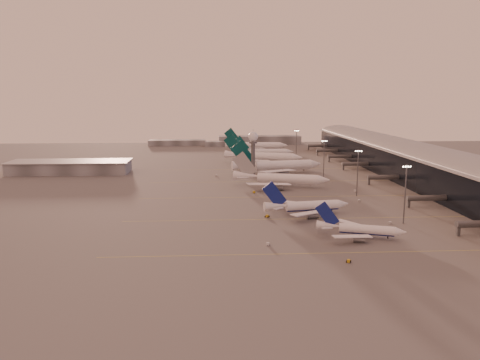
{
  "coord_description": "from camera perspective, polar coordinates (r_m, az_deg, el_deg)",
  "views": [
    {
      "loc": [
        -21.0,
        -184.86,
        52.68
      ],
      "look_at": [
        -7.01,
        60.45,
        8.3
      ],
      "focal_mm": 35.0,
      "sensor_mm": 36.0,
      "label": 1
    }
  ],
  "objects": [
    {
      "name": "greentail_a",
      "position": [
        321.44,
        4.6,
        1.52
      ],
      "size": [
        64.28,
        51.46,
        23.54
      ],
      "color": "white",
      "rests_on": "ground"
    },
    {
      "name": "hangar",
      "position": [
        343.03,
        -20.01,
        1.51
      ],
      "size": [
        82.0,
        27.0,
        8.5
      ],
      "color": "#5C5F63",
      "rests_on": "ground"
    },
    {
      "name": "greentail_b",
      "position": [
        368.74,
        2.85,
        2.65
      ],
      "size": [
        61.2,
        48.66,
        22.99
      ],
      "color": "white",
      "rests_on": "ground"
    },
    {
      "name": "narrowbody_near",
      "position": [
        182.6,
        14.45,
        -5.99
      ],
      "size": [
        32.41,
        25.42,
        13.15
      ],
      "color": "white",
      "rests_on": "ground"
    },
    {
      "name": "gsv_tug_far",
      "position": [
        296.12,
        5.3,
        0.03
      ],
      "size": [
        2.71,
        3.45,
        0.86
      ],
      "color": "silver",
      "rests_on": "ground"
    },
    {
      "name": "ground",
      "position": [
        193.36,
        3.11,
        -5.59
      ],
      "size": [
        700.0,
        700.0,
        0.0
      ],
      "primitive_type": "plane",
      "color": "#5A5757",
      "rests_on": "ground"
    },
    {
      "name": "gsv_truck_d",
      "position": [
        309.64,
        -2.92,
        0.65
      ],
      "size": [
        3.6,
        6.08,
        2.32
      ],
      "color": "silver",
      "rests_on": "ground"
    },
    {
      "name": "widebody_white",
      "position": [
        275.54,
        5.03,
        -0.08
      ],
      "size": [
        55.98,
        44.24,
        20.22
      ],
      "color": "white",
      "rests_on": "ground"
    },
    {
      "name": "mast_d",
      "position": [
        392.93,
        6.89,
        4.48
      ],
      "size": [
        3.6,
        0.56,
        25.0
      ],
      "color": "#505257",
      "rests_on": "ground"
    },
    {
      "name": "greentail_c",
      "position": [
        406.75,
        2.95,
        3.26
      ],
      "size": [
        52.34,
        42.31,
        19.03
      ],
      "color": "white",
      "rests_on": "ground"
    },
    {
      "name": "radar_tower",
      "position": [
        307.6,
        1.61,
        4.31
      ],
      "size": [
        6.4,
        6.4,
        31.1
      ],
      "color": "#505257",
      "rests_on": "ground"
    },
    {
      "name": "gsv_tug_mid",
      "position": [
        206.11,
        3.34,
        -4.43
      ],
      "size": [
        4.41,
        3.96,
        1.08
      ],
      "color": "gold",
      "rests_on": "ground"
    },
    {
      "name": "gsv_tug_hangar",
      "position": [
        343.28,
        5.86,
        1.44
      ],
      "size": [
        3.19,
        1.97,
        0.9
      ],
      "color": "gold",
      "rests_on": "ground"
    },
    {
      "name": "gsv_tug_near",
      "position": [
        155.81,
        13.1,
        -9.61
      ],
      "size": [
        3.16,
        3.84,
        0.95
      ],
      "color": "gold",
      "rests_on": "ground"
    },
    {
      "name": "gsv_catering_b",
      "position": [
        267.07,
        13.91,
        -0.94
      ],
      "size": [
        6.14,
        4.36,
        4.61
      ],
      "color": "silver",
      "rests_on": "ground"
    },
    {
      "name": "greentail_d",
      "position": [
        453.55,
        2.03,
        4.06
      ],
      "size": [
        61.39,
        49.37,
        22.31
      ],
      "color": "white",
      "rests_on": "ground"
    },
    {
      "name": "mast_c",
      "position": [
        305.77,
        10.2,
        2.76
      ],
      "size": [
        3.6,
        0.56,
        25.0
      ],
      "color": "#505257",
      "rests_on": "ground"
    },
    {
      "name": "mast_a",
      "position": [
        204.77,
        19.5,
        -1.32
      ],
      "size": [
        3.6,
        0.56,
        25.0
      ],
      "color": "#505257",
      "rests_on": "ground"
    },
    {
      "name": "gsv_truck_b",
      "position": [
        243.2,
        14.42,
        -2.33
      ],
      "size": [
        5.65,
        3.65,
        2.15
      ],
      "color": "silver",
      "rests_on": "ground"
    },
    {
      "name": "terminal",
      "position": [
        324.63,
        20.17,
        2.15
      ],
      "size": [
        57.0,
        362.0,
        23.04
      ],
      "color": "black",
      "rests_on": "ground"
    },
    {
      "name": "gsv_truck_a",
      "position": [
        168.29,
        3.57,
        -7.61
      ],
      "size": [
        5.87,
        2.78,
        2.28
      ],
      "color": "silver",
      "rests_on": "ground"
    },
    {
      "name": "gsv_truck_c",
      "position": [
        256.54,
        1.82,
        -1.34
      ],
      "size": [
        6.27,
        3.8,
        2.38
      ],
      "color": "gold",
      "rests_on": "ground"
    },
    {
      "name": "taxiway_markings",
      "position": [
        251.77,
        8.5,
        -1.95
      ],
      "size": [
        180.0,
        185.25,
        0.02
      ],
      "color": "gold",
      "rests_on": "ground"
    },
    {
      "name": "narrowbody_mid",
      "position": [
        212.57,
        8.13,
        -3.32
      ],
      "size": [
        40.54,
        32.14,
        15.9
      ],
      "color": "white",
      "rests_on": "ground"
    },
    {
      "name": "mast_b",
      "position": [
        254.6,
        14.15,
        1.13
      ],
      "size": [
        3.6,
        0.56,
        25.0
      ],
      "color": "#505257",
      "rests_on": "ground"
    },
    {
      "name": "gsv_catering_a",
      "position": [
        205.15,
        17.88,
        -4.58
      ],
      "size": [
        5.13,
        3.02,
        3.94
      ],
      "color": "silver",
      "rests_on": "ground"
    },
    {
      "name": "distant_horizon",
      "position": [
        512.87,
        -0.61,
        4.78
      ],
      "size": [
        165.0,
        37.5,
        9.0
      ],
      "color": "#5C5F63",
      "rests_on": "ground"
    }
  ]
}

